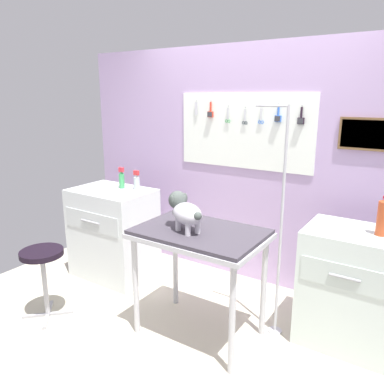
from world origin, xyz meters
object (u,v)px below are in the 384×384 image
cabinet_right (350,288)px  dog (184,211)px  grooming_table (200,242)px  grooming_arm (280,234)px  counter_left (113,233)px  soda_bottle (383,217)px  stool (43,263)px  spray_bottle_tall (122,179)px

cabinet_right → dog: bearing=-151.2°
grooming_table → grooming_arm: 0.60m
grooming_arm → counter_left: (-1.77, 0.03, -0.37)m
grooming_arm → dog: bearing=-145.1°
cabinet_right → soda_bottle: size_ratio=3.19×
grooming_arm → stool: grooming_arm is taller
grooming_table → spray_bottle_tall: (-1.23, 0.48, 0.24)m
grooming_arm → counter_left: bearing=178.9°
grooming_arm → stool: size_ratio=2.95×
grooming_table → dog: size_ratio=2.55×
dog → soda_bottle: (1.23, 0.59, 0.01)m
counter_left → soda_bottle: (2.42, 0.15, 0.56)m
grooming_table → grooming_arm: grooming_arm is taller
counter_left → stool: bearing=-85.2°
grooming_arm → stool: 1.93m
grooming_arm → soda_bottle: grooming_arm is taller
cabinet_right → grooming_arm: bearing=-159.3°
counter_left → stool: counter_left is taller
soda_bottle → spray_bottle_tall: bearing=-178.9°
grooming_table → spray_bottle_tall: spray_bottle_tall is taller
grooming_table → dog: (-0.09, -0.06, 0.24)m
grooming_table → cabinet_right: cabinet_right is taller
cabinet_right → spray_bottle_tall: size_ratio=4.18×
dog → grooming_table: bearing=34.2°
dog → spray_bottle_tall: bearing=154.4°
grooming_arm → counter_left: size_ratio=1.93×
counter_left → spray_bottle_tall: 0.56m
grooming_arm → spray_bottle_tall: 1.74m
grooming_table → dog: dog is taller
soda_bottle → dog: bearing=-154.3°
stool → spray_bottle_tall: spray_bottle_tall is taller
grooming_table → spray_bottle_tall: size_ratio=4.48×
cabinet_right → soda_bottle: bearing=-0.2°
stool → soda_bottle: 2.62m
dog → stool: dog is taller
grooming_table → soda_bottle: (1.14, 0.53, 0.25)m
soda_bottle → cabinet_right: bearing=179.8°
counter_left → stool: size_ratio=1.53×
stool → soda_bottle: bearing=23.9°
counter_left → spray_bottle_tall: (0.05, 0.11, 0.55)m
dog → counter_left: (-1.19, 0.44, -0.55)m
soda_bottle → counter_left: bearing=-176.4°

